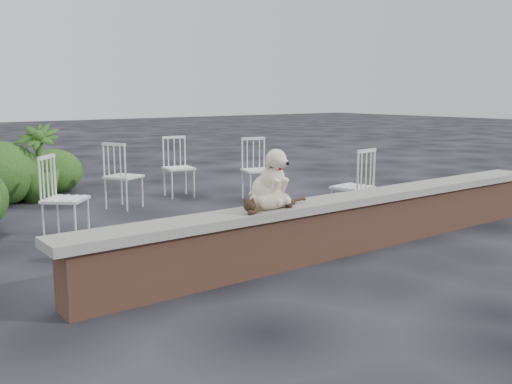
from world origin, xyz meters
TOP-DOWN VIEW (x-y plane):
  - ground at (0.00, 0.00)m, footprint 60.00×60.00m
  - brick_wall at (0.00, 0.00)m, footprint 6.00×0.30m
  - capstone at (0.00, 0.00)m, footprint 6.20×0.40m
  - dog at (-1.02, 0.09)m, footprint 0.39×0.50m
  - cat at (-1.10, -0.06)m, footprint 0.97×0.30m
  - chair_c at (0.98, 0.90)m, footprint 0.64×0.64m
  - chair_d at (1.01, 2.89)m, footprint 0.70×0.70m
  - chair_e at (-0.89, 3.50)m, footprint 0.76×0.76m
  - chair_b at (0.19, 3.84)m, footprint 0.65×0.65m
  - chair_a at (-2.16, 2.24)m, footprint 0.79×0.79m
  - potted_plant_b at (-1.68, 4.76)m, footprint 0.90×0.90m

SIDE VIEW (x-z plane):
  - ground at x=0.00m, z-range 0.00..0.00m
  - brick_wall at x=0.00m, z-range 0.00..0.50m
  - chair_c at x=0.98m, z-range 0.00..0.94m
  - chair_d at x=1.01m, z-range 0.00..0.94m
  - chair_e at x=-0.89m, z-range 0.00..0.94m
  - chair_b at x=0.19m, z-range 0.00..0.94m
  - chair_a at x=-2.16m, z-range 0.00..0.94m
  - capstone at x=0.00m, z-range 0.50..0.58m
  - potted_plant_b at x=-1.68m, z-range 0.00..1.15m
  - cat at x=-1.10m, z-range 0.58..0.74m
  - dog at x=-1.02m, z-range 0.58..1.13m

